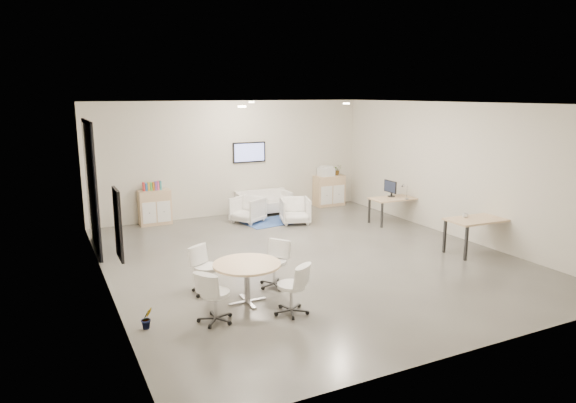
# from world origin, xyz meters

# --- Properties ---
(room_shell) EXTENTS (9.60, 10.60, 4.80)m
(room_shell) POSITION_xyz_m (0.00, 0.00, 1.60)
(room_shell) COLOR #4C4A45
(room_shell) RESTS_ON ground
(glass_door) EXTENTS (0.09, 1.90, 2.85)m
(glass_door) POSITION_xyz_m (-3.95, 2.51, 1.50)
(glass_door) COLOR black
(glass_door) RESTS_ON room_shell
(artwork) EXTENTS (0.05, 0.54, 1.04)m
(artwork) POSITION_xyz_m (-3.97, -1.60, 1.55)
(artwork) COLOR black
(artwork) RESTS_ON room_shell
(wall_tv) EXTENTS (0.98, 0.06, 0.58)m
(wall_tv) POSITION_xyz_m (0.50, 4.46, 1.75)
(wall_tv) COLOR black
(wall_tv) RESTS_ON room_shell
(ceiling_spots) EXTENTS (3.14, 4.14, 0.03)m
(ceiling_spots) POSITION_xyz_m (-0.20, 0.83, 3.18)
(ceiling_spots) COLOR #FFEAC6
(ceiling_spots) RESTS_ON room_shell
(sideboard_left) EXTENTS (0.82, 0.42, 0.92)m
(sideboard_left) POSITION_xyz_m (-2.27, 4.26, 0.46)
(sideboard_left) COLOR tan
(sideboard_left) RESTS_ON room_shell
(sideboard_right) EXTENTS (0.93, 0.45, 0.93)m
(sideboard_right) POSITION_xyz_m (3.04, 4.25, 0.46)
(sideboard_right) COLOR tan
(sideboard_right) RESTS_ON room_shell
(books) EXTENTS (0.47, 0.14, 0.22)m
(books) POSITION_xyz_m (-2.31, 4.27, 1.03)
(books) COLOR red
(books) RESTS_ON sideboard_left
(printer) EXTENTS (0.45, 0.38, 0.31)m
(printer) POSITION_xyz_m (2.92, 4.25, 1.08)
(printer) COLOR white
(printer) RESTS_ON sideboard_right
(loveseat) EXTENTS (1.55, 0.82, 0.57)m
(loveseat) POSITION_xyz_m (0.78, 4.12, 0.31)
(loveseat) COLOR silver
(loveseat) RESTS_ON room_shell
(blue_rug) EXTENTS (1.58, 1.17, 0.01)m
(blue_rug) POSITION_xyz_m (0.57, 3.13, 0.01)
(blue_rug) COLOR #314E96
(blue_rug) RESTS_ON room_shell
(armchair_left) EXTENTS (0.98, 0.99, 0.76)m
(armchair_left) POSITION_xyz_m (-0.00, 3.38, 0.38)
(armchair_left) COLOR silver
(armchair_left) RESTS_ON room_shell
(armchair_right) EXTENTS (0.91, 0.88, 0.76)m
(armchair_right) POSITION_xyz_m (1.09, 2.72, 0.38)
(armchair_right) COLOR silver
(armchair_right) RESTS_ON room_shell
(desk_rear) EXTENTS (1.33, 0.70, 0.68)m
(desk_rear) POSITION_xyz_m (3.50, 1.61, 0.61)
(desk_rear) COLOR tan
(desk_rear) RESTS_ON room_shell
(desk_front) EXTENTS (1.49, 0.79, 0.76)m
(desk_front) POSITION_xyz_m (3.52, -1.30, 0.68)
(desk_front) COLOR tan
(desk_front) RESTS_ON room_shell
(monitor) EXTENTS (0.20, 0.50, 0.44)m
(monitor) POSITION_xyz_m (3.46, 1.76, 0.92)
(monitor) COLOR black
(monitor) RESTS_ON desk_rear
(round_table) EXTENTS (1.12, 1.12, 0.68)m
(round_table) POSITION_xyz_m (-2.02, -1.65, 0.59)
(round_table) COLOR tan
(round_table) RESTS_ON room_shell
(meeting_chairs) EXTENTS (2.20, 2.20, 0.82)m
(meeting_chairs) POSITION_xyz_m (-2.02, -1.65, 0.41)
(meeting_chairs) COLOR white
(meeting_chairs) RESTS_ON room_shell
(plant_cabinet) EXTENTS (0.31, 0.34, 0.24)m
(plant_cabinet) POSITION_xyz_m (3.32, 4.28, 1.05)
(plant_cabinet) COLOR #3F7F3F
(plant_cabinet) RESTS_ON sideboard_right
(plant_floor) EXTENTS (0.28, 0.36, 0.14)m
(plant_floor) POSITION_xyz_m (-3.70, -1.89, 0.07)
(plant_floor) COLOR #3F7F3F
(plant_floor) RESTS_ON room_shell
(cup) EXTENTS (0.15, 0.13, 0.12)m
(cup) POSITION_xyz_m (3.28, -1.11, 0.82)
(cup) COLOR white
(cup) RESTS_ON desk_front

